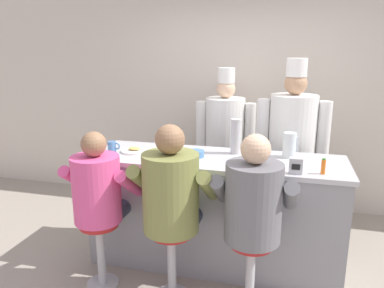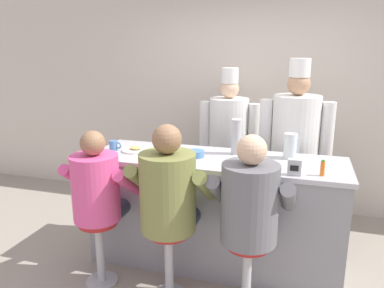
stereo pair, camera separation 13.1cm
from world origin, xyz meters
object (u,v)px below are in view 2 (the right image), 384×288
object	(u,v)px
cup_stack_steel	(236,137)
diner_seated_pink	(98,191)
cereal_bowl	(196,154)
coffee_mug_blue	(114,145)
napkin_dispenser_chrome	(294,167)
hot_sauce_bottle_orange	(323,168)
cook_in_whites_far	(295,143)
diner_seated_olive	(170,195)
ketchup_bottle_red	(254,155)
mustard_bottle_yellow	(262,152)
breakfast_plate	(136,150)
cook_in_whites_near	(228,138)
diner_seated_grey	(250,207)
water_pitcher_clear	(290,146)

from	to	relation	value
cup_stack_steel	diner_seated_pink	world-z (taller)	cup_stack_steel
cereal_bowl	coffee_mug_blue	size ratio (longest dim) A/B	1.25
napkin_dispenser_chrome	diner_seated_pink	distance (m)	1.60
hot_sauce_bottle_orange	cook_in_whites_far	world-z (taller)	cook_in_whites_far
hot_sauce_bottle_orange	diner_seated_olive	distance (m)	1.20
ketchup_bottle_red	cereal_bowl	world-z (taller)	ketchup_bottle_red
mustard_bottle_yellow	cook_in_whites_far	xyz separation A→B (m)	(0.24, 0.76, -0.09)
cereal_bowl	cup_stack_steel	size ratio (longest dim) A/B	0.47
ketchup_bottle_red	cup_stack_steel	xyz separation A→B (m)	(-0.21, 0.34, 0.06)
cook_in_whites_far	ketchup_bottle_red	bearing A→B (deg)	-108.86
mustard_bottle_yellow	breakfast_plate	distance (m)	1.20
diner_seated_pink	breakfast_plate	bearing A→B (deg)	82.63
hot_sauce_bottle_orange	cereal_bowl	world-z (taller)	hot_sauce_bottle_orange
ketchup_bottle_red	napkin_dispenser_chrome	distance (m)	0.35
cup_stack_steel	diner_seated_pink	bearing A→B (deg)	-142.72
mustard_bottle_yellow	coffee_mug_blue	bearing A→B (deg)	179.72
hot_sauce_bottle_orange	breakfast_plate	world-z (taller)	hot_sauce_bottle_orange
mustard_bottle_yellow	coffee_mug_blue	world-z (taller)	mustard_bottle_yellow
coffee_mug_blue	cook_in_whites_far	size ratio (longest dim) A/B	0.07
cook_in_whites_near	diner_seated_olive	bearing A→B (deg)	-94.93
mustard_bottle_yellow	cup_stack_steel	distance (m)	0.35
cereal_bowl	hot_sauce_bottle_orange	bearing A→B (deg)	-11.27
diner_seated_pink	diner_seated_grey	distance (m)	1.26
breakfast_plate	mustard_bottle_yellow	bearing A→B (deg)	-1.71
coffee_mug_blue	diner_seated_grey	distance (m)	1.51
water_pitcher_clear	cup_stack_steel	distance (m)	0.49
hot_sauce_bottle_orange	water_pitcher_clear	world-z (taller)	water_pitcher_clear
ketchup_bottle_red	diner_seated_pink	size ratio (longest dim) A/B	0.17
water_pitcher_clear	cook_in_whites_near	distance (m)	1.12
diner_seated_olive	diner_seated_grey	xyz separation A→B (m)	(0.63, -0.00, -0.02)
coffee_mug_blue	diner_seated_olive	distance (m)	0.96
napkin_dispenser_chrome	diner_seated_grey	size ratio (longest dim) A/B	0.09
breakfast_plate	coffee_mug_blue	size ratio (longest dim) A/B	2.06
diner_seated_pink	cook_in_whites_far	xyz separation A→B (m)	(1.51, 1.30, 0.20)
mustard_bottle_yellow	water_pitcher_clear	bearing A→B (deg)	45.33
coffee_mug_blue	diner_seated_olive	xyz separation A→B (m)	(0.77, -0.54, -0.20)
diner_seated_olive	cup_stack_steel	bearing A→B (deg)	63.65
hot_sauce_bottle_orange	diner_seated_grey	xyz separation A→B (m)	(-0.49, -0.35, -0.23)
hot_sauce_bottle_orange	cereal_bowl	bearing A→B (deg)	168.73
coffee_mug_blue	cup_stack_steel	distance (m)	1.17
diner_seated_pink	diner_seated_grey	size ratio (longest dim) A/B	0.96
diner_seated_olive	napkin_dispenser_chrome	bearing A→B (deg)	18.41
cook_in_whites_near	cook_in_whites_far	world-z (taller)	cook_in_whites_far
hot_sauce_bottle_orange	coffee_mug_blue	bearing A→B (deg)	174.08
cup_stack_steel	cook_in_whites_far	xyz separation A→B (m)	(0.51, 0.54, -0.16)
breakfast_plate	diner_seated_grey	distance (m)	1.33
cereal_bowl	breakfast_plate	bearing A→B (deg)	179.03
coffee_mug_blue	diner_seated_grey	xyz separation A→B (m)	(1.39, -0.55, -0.22)
ketchup_bottle_red	breakfast_plate	distance (m)	1.15
diner_seated_grey	napkin_dispenser_chrome	bearing A→B (deg)	46.85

